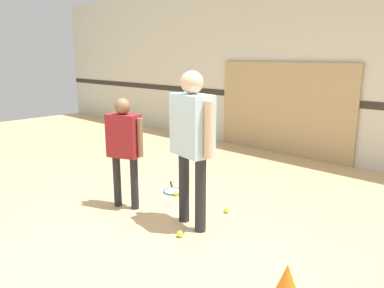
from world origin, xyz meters
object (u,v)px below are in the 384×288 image
Objects in this scene: tennis_ball_near_instructor at (180,234)px; training_cone at (287,282)px; person_instructor at (192,133)px; tennis_ball_by_spare_racket at (176,193)px; person_student_left at (124,141)px; tennis_ball_stray_left at (226,210)px; racket_spare_on_floor at (173,191)px.

training_cone reaches higher than tennis_ball_near_instructor.
person_instructor is 24.68× the size of tennis_ball_by_spare_racket.
person_student_left is 1.27m from tennis_ball_near_instructor.
person_student_left is at bearing 173.87° from training_cone.
racket_spare_on_floor is at bearing 176.49° from tennis_ball_stray_left.
tennis_ball_by_spare_racket is (-0.84, 0.76, 0.00)m from tennis_ball_near_instructor.
tennis_ball_near_instructor and tennis_ball_stray_left have the same top height.
training_cone is at bearing -27.51° from person_student_left.
person_instructor reaches higher than tennis_ball_stray_left.
tennis_ball_stray_left is (0.06, 0.51, -0.97)m from person_instructor.
tennis_ball_near_instructor is at bearing -26.76° from person_student_left.
person_instructor is 1.67m from training_cone.
racket_spare_on_floor is at bearing 148.81° from tennis_ball_by_spare_racket.
tennis_ball_stray_left is (-0.03, 0.78, 0.00)m from tennis_ball_near_instructor.
tennis_ball_near_instructor is at bearing -60.51° from person_instructor.
racket_spare_on_floor is at bearing 139.40° from tennis_ball_near_instructor.
tennis_ball_stray_left is at bearing 94.65° from person_instructor.
person_student_left is at bearing -144.65° from tennis_ball_stray_left.
training_cone is at bearing -23.21° from tennis_ball_by_spare_racket.
person_student_left is 1.09m from racket_spare_on_floor.
person_student_left is 19.77× the size of tennis_ball_by_spare_racket.
tennis_ball_stray_left is 0.23× the size of training_cone.
person_student_left is at bearing 174.62° from tennis_ball_near_instructor.
tennis_ball_near_instructor is (0.98, -0.84, 0.02)m from racket_spare_on_floor.
person_student_left is 2.61× the size of racket_spare_on_floor.
tennis_ball_near_instructor is at bearing 177.17° from racket_spare_on_floor.
person_student_left reaches higher than tennis_ball_by_spare_racket.
tennis_ball_near_instructor is 0.79m from tennis_ball_stray_left.
tennis_ball_near_instructor is at bearing -87.54° from tennis_ball_stray_left.
racket_spare_on_floor is 0.95m from tennis_ball_stray_left.
tennis_ball_stray_left is (0.95, -0.06, 0.02)m from racket_spare_on_floor.
person_student_left is 19.77× the size of tennis_ball_near_instructor.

